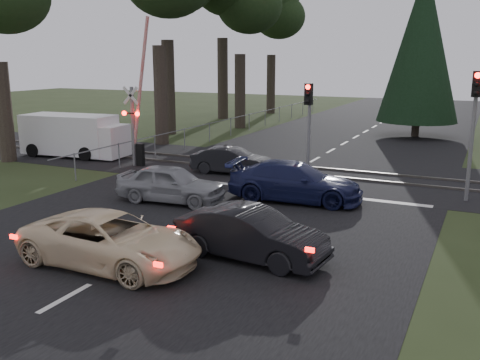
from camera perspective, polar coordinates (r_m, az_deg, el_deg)
The scene contains 18 objects.
ground at distance 14.71m, azimuth -10.10°, elevation -7.78°, with size 120.00×120.00×0.00m, color #283417.
road at distance 23.22m, azimuth 4.25°, elevation 0.09°, with size 14.00×100.00×0.01m, color black.
rail_corridor at distance 25.05m, azimuth 5.91°, elevation 1.01°, with size 120.00×8.00×0.01m, color black.
stop_line at distance 21.59m, azimuth 2.53°, elevation -0.85°, with size 13.00×0.35×0.00m, color silver.
rail_near at distance 24.31m, azimuth 5.28°, elevation 0.77°, with size 120.00×0.12×0.10m, color #59544C.
rail_far at distance 25.79m, azimuth 6.50°, elevation 1.44°, with size 120.00×0.12×0.10m, color #59544C.
crossing_signal at distance 26.15m, azimuth -10.96°, elevation 5.91°, with size 1.62×0.38×6.96m.
traffic_signal_right at distance 20.71m, azimuth 23.86°, elevation 6.75°, with size 0.68×0.48×4.70m.
traffic_signal_center at distance 23.07m, azimuth 7.32°, elevation 6.99°, with size 0.32×0.48×4.10m.
euc_tree_e at distance 51.05m, azimuth 3.42°, elevation 17.81°, with size 6.00×6.00×13.20m.
conifer_tree at distance 37.44m, azimuth 18.80°, elevation 13.56°, with size 5.20×5.20×11.00m.
fence_left at distance 37.57m, azimuth 0.03°, elevation 5.06°, with size 0.10×36.00×1.20m, color slate, non-canonical shape.
cream_coupe at distance 13.92m, azimuth -13.65°, elevation -6.27°, with size 2.19×4.76×1.32m, color beige.
dark_hatchback at distance 13.93m, azimuth 1.18°, elevation -5.83°, with size 1.42×4.07×1.34m, color black.
silver_car at distance 19.56m, azimuth -7.39°, elevation -0.40°, with size 1.60×3.98×1.36m, color gray.
blue_sedan at distance 19.67m, azimuth 5.90°, elevation -0.18°, with size 2.00×4.91×1.43m, color #171B45.
dark_car_far at distance 24.19m, azimuth -0.90°, elevation 2.09°, with size 1.27×3.64×1.20m, color black.
white_van at distance 29.68m, azimuth -17.04°, elevation 4.55°, with size 5.80×2.60×2.20m.
Camera 1 is at (8.10, -11.14, 5.15)m, focal length 40.00 mm.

